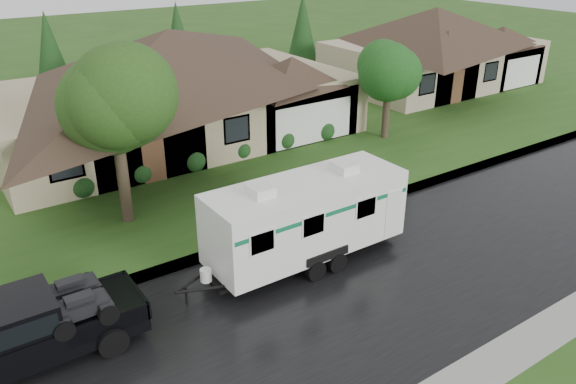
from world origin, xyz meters
The scene contains 11 objects.
ground centered at (0.00, 0.00, 0.00)m, with size 140.00×140.00×0.00m, color #284E18.
road centered at (0.00, -2.00, 0.01)m, with size 140.00×8.00×0.01m, color black.
curb centered at (0.00, 2.25, 0.07)m, with size 140.00×0.50×0.15m, color gray.
lawn centered at (0.00, 15.00, 0.07)m, with size 140.00×26.00×0.15m, color #284E18.
house_main centered at (2.29, 13.84, 3.59)m, with size 19.44×10.80×6.90m.
house_neighbor centered at (22.27, 14.34, 3.32)m, with size 15.12×9.72×6.45m.
tree_left_green centered at (-3.51, 6.15, 4.68)m, with size 3.94×3.94×6.53m.
tree_right_green centered at (11.10, 7.67, 3.75)m, with size 3.14×3.14×5.19m.
shrub_row centered at (2.00, 9.30, 0.65)m, with size 13.60×1.00×1.00m.
pickup_truck centered at (-8.34, 0.20, 1.03)m, with size 5.76×2.19×1.92m.
travel_trailer centered at (0.47, 0.20, 1.69)m, with size 7.10×2.49×3.18m.
Camera 1 is at (-9.19, -12.86, 10.03)m, focal length 35.00 mm.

